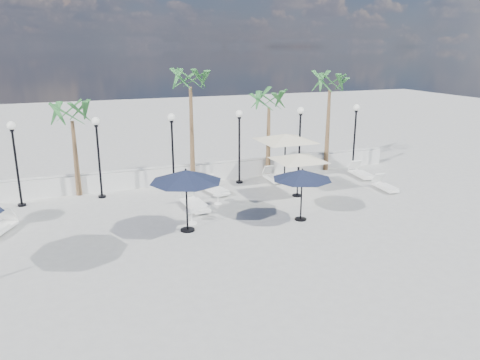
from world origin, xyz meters
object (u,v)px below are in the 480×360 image
object	(u,v)px
lounger_7	(361,173)
parasol_navy_mid	(186,176)
lounger_4	(214,188)
lounger_5	(273,177)
lounger_6	(385,186)
parasol_navy_right	(302,175)
lounger_3	(195,203)
parasol_cream_sq_b	(299,154)
parasol_cream_sq_a	(286,134)

from	to	relation	value
lounger_7	parasol_navy_mid	distance (m)	11.85
lounger_4	parasol_navy_mid	size ratio (longest dim) A/B	0.72
lounger_5	parasol_navy_mid	bearing A→B (deg)	-138.06
lounger_5	lounger_6	world-z (taller)	lounger_6
lounger_7	parasol_navy_right	xyz separation A→B (m)	(-6.21, -4.71, 1.70)
lounger_6	lounger_7	bearing A→B (deg)	87.46
lounger_7	parasol_navy_right	distance (m)	7.98
parasol_navy_mid	lounger_5	bearing A→B (deg)	40.89
lounger_3	lounger_7	size ratio (longest dim) A/B	1.14
lounger_3	lounger_6	world-z (taller)	lounger_3
lounger_4	lounger_7	world-z (taller)	lounger_4
parasol_navy_mid	lounger_3	bearing A→B (deg)	68.44
parasol_navy_mid	parasol_navy_right	world-z (taller)	parasol_navy_mid
lounger_4	parasol_cream_sq_b	xyz separation A→B (m)	(3.59, -1.85, 1.84)
lounger_7	parasol_navy_mid	world-z (taller)	parasol_navy_mid
lounger_7	parasol_cream_sq_b	xyz separation A→B (m)	(-4.85, -1.79, 1.84)
lounger_5	lounger_6	distance (m)	5.76
lounger_7	lounger_5	bearing A→B (deg)	173.70
lounger_3	parasol_cream_sq_a	bearing A→B (deg)	20.80
lounger_3	parasol_navy_mid	world-z (taller)	parasol_navy_mid
lounger_6	lounger_7	distance (m)	2.49
lounger_5	parasol_navy_mid	distance (m)	8.24
lounger_6	lounger_7	world-z (taller)	lounger_7
lounger_4	lounger_5	xyz separation A→B (m)	(3.58, 0.96, -0.03)
lounger_4	parasol_cream_sq_a	size ratio (longest dim) A/B	0.37
lounger_3	lounger_5	xyz separation A→B (m)	(5.09, 2.83, -0.06)
lounger_3	parasol_cream_sq_b	xyz separation A→B (m)	(5.10, 0.01, 1.81)
lounger_5	parasol_navy_mid	world-z (taller)	parasol_navy_mid
lounger_6	parasol_cream_sq_b	size ratio (longest dim) A/B	0.39
lounger_6	parasol_navy_mid	world-z (taller)	parasol_navy_mid
parasol_cream_sq_b	lounger_6	bearing A→B (deg)	-8.57
lounger_6	parasol_cream_sq_b	distance (m)	4.98
lounger_6	lounger_7	size ratio (longest dim) A/B	0.90
lounger_3	parasol_navy_mid	bearing A→B (deg)	-116.68
lounger_7	parasol_navy_mid	bearing A→B (deg)	-153.25
lounger_4	parasol_cream_sq_a	world-z (taller)	parasol_cream_sq_a
lounger_4	parasol_navy_right	xyz separation A→B (m)	(2.23, -4.77, 1.69)
lounger_6	parasol_cream_sq_a	size ratio (longest dim) A/B	0.32
lounger_5	lounger_6	size ratio (longest dim) A/B	0.98
parasol_cream_sq_a	parasol_cream_sq_b	world-z (taller)	parasol_cream_sq_a
parasol_navy_right	parasol_cream_sq_a	bearing A→B (deg)	70.36
lounger_4	lounger_7	distance (m)	8.44
lounger_3	lounger_5	world-z (taller)	lounger_3
lounger_5	parasol_navy_right	world-z (taller)	parasol_navy_right
parasol_navy_mid	parasol_navy_right	bearing A→B (deg)	-6.13
lounger_6	lounger_7	xyz separation A→B (m)	(0.29, 2.48, 0.02)
lounger_7	lounger_4	bearing A→B (deg)	-174.79
lounger_4	lounger_5	bearing A→B (deg)	1.49
lounger_7	parasol_navy_right	bearing A→B (deg)	-137.18
lounger_7	parasol_cream_sq_b	size ratio (longest dim) A/B	0.43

